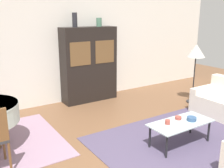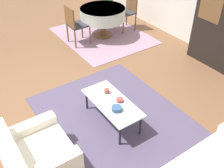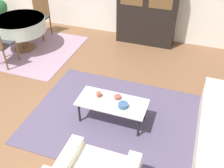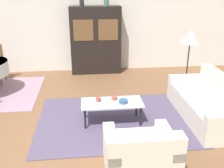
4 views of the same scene
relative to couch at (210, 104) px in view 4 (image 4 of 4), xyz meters
name	(u,v)px [view 4 (image 4 of 4)]	position (x,y,z in m)	size (l,w,h in m)	color
ground_plane	(57,140)	(-2.79, -0.50, -0.27)	(14.00, 14.00, 0.00)	brown
wall_back	(66,23)	(-2.79, 3.13, 1.08)	(10.00, 0.06, 2.70)	silver
area_rug	(115,120)	(-1.77, 0.06, -0.27)	(2.83, 2.12, 0.01)	#4C425B
couch	(210,104)	(0.00, 0.00, 0.00)	(0.91, 1.95, 0.75)	silver
armchair	(140,154)	(-1.60, -1.38, 0.00)	(0.93, 0.85, 0.73)	silver
coffee_table	(112,104)	(-1.84, -0.01, 0.09)	(1.09, 0.50, 0.39)	black
display_cabinet	(96,40)	(-1.99, 2.87, 0.63)	(1.35, 0.43, 1.81)	black
floor_lamp	(190,39)	(0.05, 1.35, 0.95)	(0.42, 0.42, 1.42)	black
cup	(98,99)	(-2.08, 0.05, 0.17)	(0.08, 0.08, 0.08)	#9E4238
bowl	(123,101)	(-1.64, -0.06, 0.16)	(0.16, 0.16, 0.06)	#33517A
bowl_small	(114,98)	(-1.78, 0.10, 0.16)	(0.11, 0.11, 0.05)	#9E4238
vase_tall	(82,0)	(-2.32, 2.87, 1.70)	(0.11, 0.11, 0.32)	#232328
vase_short	(106,2)	(-1.69, 2.87, 1.64)	(0.13, 0.13, 0.20)	#4C7A60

